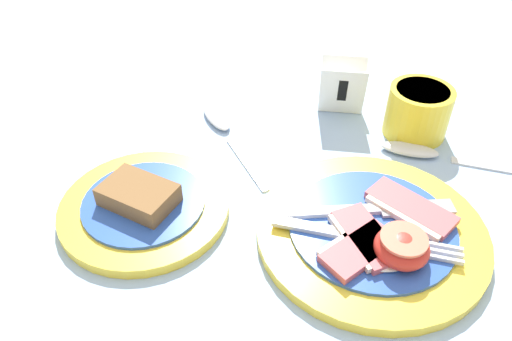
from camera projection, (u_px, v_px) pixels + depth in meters
ground_plane at (313, 219)px, 0.53m from camera, size 3.00×3.00×0.00m
breakfast_plate at (375, 233)px, 0.50m from camera, size 0.23×0.23×0.04m
bread_plate at (144, 205)px, 0.53m from camera, size 0.18×0.18×0.04m
sugar_cup at (418, 110)px, 0.63m from camera, size 0.08×0.08×0.06m
number_card at (342, 88)px, 0.67m from camera, size 0.07×0.05×0.07m
teaspoon_by_saucer at (432, 154)px, 0.61m from camera, size 0.19×0.07×0.01m
teaspoon_near_cup at (224, 128)px, 0.65m from camera, size 0.10×0.18×0.01m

